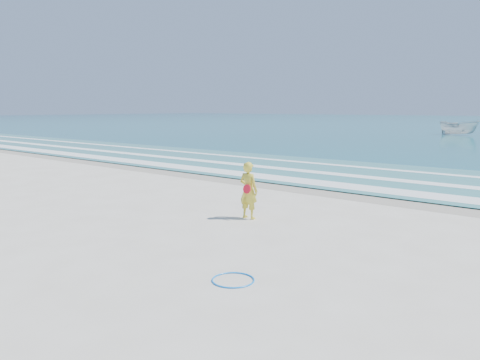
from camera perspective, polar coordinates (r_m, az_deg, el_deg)
The scene contains 9 objects.
ground at distance 12.24m, azimuth -11.88°, elevation -6.88°, with size 400.00×400.00×0.00m, color silver.
wet_sand at distance 19.02m, azimuth 9.82°, elevation -1.22°, with size 400.00×2.40×0.00m, color #B2A893.
shallow at distance 23.43m, azimuth 15.94°, elevation 0.55°, with size 400.00×10.00×0.01m, color #59B7AD.
foam_near at distance 20.13m, azimuth 11.67°, elevation -0.57°, with size 400.00×1.40×0.01m, color white.
foam_mid at distance 22.71m, azimuth 15.12°, elevation 0.35°, with size 400.00×0.90×0.01m, color white.
foam_far at distance 25.72m, azimuth 18.20°, elevation 1.18°, with size 400.00×0.60×0.01m, color white.
hoop at distance 9.12m, azimuth -0.84°, elevation -12.08°, with size 0.82×0.82×0.03m, color #0E89FF.
boat at distance 62.10m, azimuth 25.11°, elevation 5.81°, with size 1.73×4.59×1.77m, color silver.
woman at distance 13.83m, azimuth 1.05°, elevation -1.26°, with size 0.63×0.43×1.70m.
Camera 1 is at (9.28, -7.27, 3.27)m, focal length 35.00 mm.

